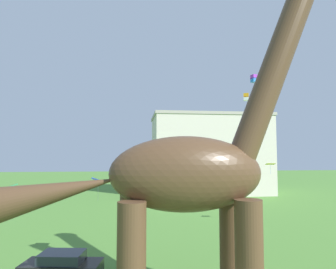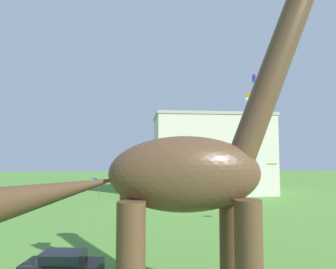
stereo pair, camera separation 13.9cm
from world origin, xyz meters
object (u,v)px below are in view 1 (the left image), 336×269
object	(u,v)px
kite_mid_right	(246,97)
kite_mid_left	(98,180)
parked_sedan_left	(62,266)
dinosaur_sculpture	(185,174)
kite_far_right	(270,164)
kite_far_left	(254,79)
person_vendor_side	(246,248)
kite_high_left	(12,186)

from	to	relation	value
kite_mid_right	kite_mid_left	xyz separation A→B (m)	(-14.69, -11.97, -8.13)
parked_sedan_left	kite_mid_left	bearing A→B (deg)	65.94
parked_sedan_left	kite_mid_left	size ratio (longest dim) A/B	2.97
dinosaur_sculpture	kite_far_right	size ratio (longest dim) A/B	14.90
parked_sedan_left	kite_far_left	size ratio (longest dim) A/B	4.60
parked_sedan_left	kite_mid_left	world-z (taller)	kite_mid_left
dinosaur_sculpture	person_vendor_side	distance (m)	9.51
kite_far_right	kite_high_left	bearing A→B (deg)	-176.12
kite_mid_left	person_vendor_side	bearing A→B (deg)	-2.22
dinosaur_sculpture	kite_high_left	distance (m)	18.31
kite_far_right	kite_far_left	world-z (taller)	kite_far_left
person_vendor_side	kite_far_right	size ratio (longest dim) A/B	1.12
kite_mid_right	kite_mid_left	size ratio (longest dim) A/B	0.53
person_vendor_side	kite_mid_left	xyz separation A→B (m)	(-9.60, 0.37, 4.46)
kite_far_right	parked_sedan_left	bearing A→B (deg)	-147.61
kite_mid_left	kite_far_right	bearing A→B (deg)	28.42
dinosaur_sculpture	kite_far_right	xyz separation A→B (m)	(11.16, 14.95, -0.04)
parked_sedan_left	person_vendor_side	bearing A→B (deg)	19.07
person_vendor_side	kite_mid_right	xyz separation A→B (m)	(5.09, 12.35, 12.59)
kite_mid_right	kite_far_left	distance (m)	6.02
kite_mid_right	kite_high_left	world-z (taller)	kite_mid_right
kite_mid_left	kite_high_left	distance (m)	10.52
person_vendor_side	parked_sedan_left	bearing A→B (deg)	69.90
kite_far_right	kite_mid_left	world-z (taller)	kite_far_right
kite_mid_right	kite_high_left	bearing A→B (deg)	-167.31
person_vendor_side	kite_mid_right	world-z (taller)	kite_mid_right
dinosaur_sculpture	kite_far_right	world-z (taller)	dinosaur_sculpture
dinosaur_sculpture	kite_mid_right	size ratio (longest dim) A/B	20.88
kite_far_left	kite_high_left	bearing A→B (deg)	-159.85
kite_mid_right	dinosaur_sculpture	bearing A→B (deg)	-118.90
kite_far_left	kite_high_left	world-z (taller)	kite_far_left
parked_sedan_left	kite_far_left	bearing A→B (deg)	52.92
kite_mid_right	kite_far_left	xyz separation A→B (m)	(2.76, 4.22, 3.29)
parked_sedan_left	kite_mid_left	distance (m)	5.29
person_vendor_side	kite_far_left	world-z (taller)	kite_far_left
parked_sedan_left	kite_mid_right	bearing A→B (deg)	50.08
kite_mid_left	dinosaur_sculpture	bearing A→B (deg)	-55.06
dinosaur_sculpture	kite_mid_left	world-z (taller)	dinosaur_sculpture
person_vendor_side	kite_mid_right	distance (m)	18.36
dinosaur_sculpture	kite_far_right	bearing A→B (deg)	25.06
dinosaur_sculpture	kite_far_left	distance (m)	28.18
kite_mid_right	kite_far_left	bearing A→B (deg)	56.74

